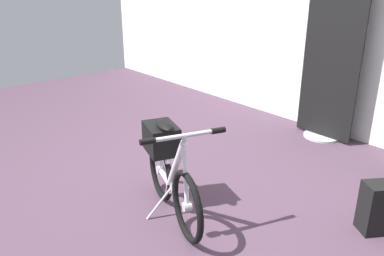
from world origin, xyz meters
The scene contains 4 objects.
ground_plane centered at (0.00, 0.00, 0.00)m, with size 8.10×8.10×0.00m, color #473342.
back_wall centered at (0.00, 2.32, 1.32)m, with size 8.10×0.10×2.64m, color white.
floor_banner_stand centered at (0.06, 2.08, 0.83)m, with size 0.60×0.36×1.83m.
folding_bike_foreground centered at (0.12, 0.07, 0.35)m, with size 0.95×0.54×0.71m.
Camera 1 is at (2.04, -1.38, 1.56)m, focal length 36.93 mm.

